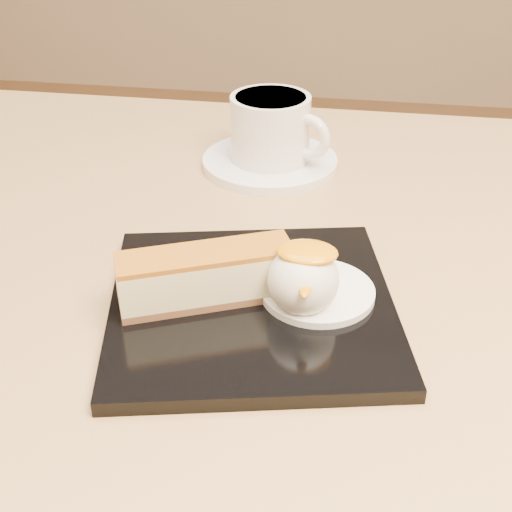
% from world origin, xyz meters
% --- Properties ---
extents(table, '(0.80, 0.80, 0.72)m').
position_xyz_m(table, '(0.00, 0.00, 0.56)').
color(table, black).
rests_on(table, ground).
extents(dessert_plate, '(0.26, 0.26, 0.01)m').
position_xyz_m(dessert_plate, '(0.06, -0.07, 0.73)').
color(dessert_plate, black).
rests_on(dessert_plate, table).
extents(cheesecake, '(0.14, 0.09, 0.04)m').
position_xyz_m(cheesecake, '(0.02, -0.07, 0.75)').
color(cheesecake, brown).
rests_on(cheesecake, dessert_plate).
extents(cream_smear, '(0.09, 0.09, 0.01)m').
position_xyz_m(cream_smear, '(0.11, -0.05, 0.73)').
color(cream_smear, white).
rests_on(cream_smear, dessert_plate).
extents(ice_cream_scoop, '(0.05, 0.05, 0.05)m').
position_xyz_m(ice_cream_scoop, '(0.10, -0.07, 0.76)').
color(ice_cream_scoop, white).
rests_on(ice_cream_scoop, cream_smear).
extents(mango_sauce, '(0.05, 0.03, 0.01)m').
position_xyz_m(mango_sauce, '(0.10, -0.07, 0.78)').
color(mango_sauce, orange).
rests_on(mango_sauce, ice_cream_scoop).
extents(mint_sprig, '(0.03, 0.02, 0.00)m').
position_xyz_m(mint_sprig, '(0.08, -0.03, 0.74)').
color(mint_sprig, green).
rests_on(mint_sprig, cream_smear).
extents(saucer, '(0.15, 0.15, 0.01)m').
position_xyz_m(saucer, '(0.03, 0.21, 0.72)').
color(saucer, white).
rests_on(saucer, table).
extents(coffee_cup, '(0.11, 0.09, 0.07)m').
position_xyz_m(coffee_cup, '(0.03, 0.21, 0.77)').
color(coffee_cup, white).
rests_on(coffee_cup, saucer).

